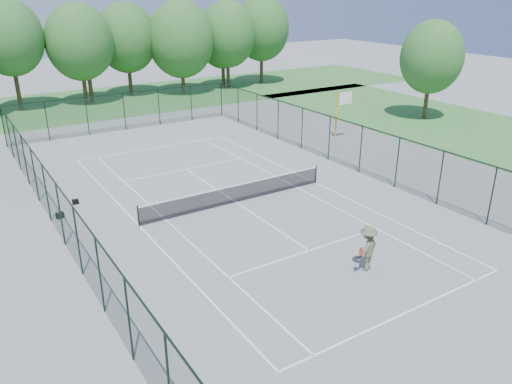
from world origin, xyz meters
TOP-DOWN VIEW (x-y plane):
  - ground at (0.00, 0.00)m, footprint 140.00×140.00m
  - grass_far at (0.00, 30.00)m, footprint 80.00×16.00m
  - grass_side at (24.00, 4.00)m, footprint 14.00×40.00m
  - court_lines at (0.00, 0.00)m, footprint 11.05×23.85m
  - tennis_net at (0.00, 0.00)m, footprint 11.08×0.08m
  - fence_enclosure at (0.00, 0.00)m, footprint 18.05×36.05m
  - tree_line_far at (0.00, 30.00)m, footprint 39.40×6.40m
  - basketball_goal at (13.13, 6.55)m, footprint 1.20×1.43m
  - tree_side at (23.91, 7.44)m, footprint 5.35×5.35m
  - sports_bag_a at (-8.54, 3.07)m, footprint 0.43×0.34m
  - sports_bag_b at (-7.43, 4.48)m, footprint 0.36×0.25m
  - tennis_player at (0.99, -8.89)m, footprint 1.77×1.08m

SIDE VIEW (x-z plane):
  - ground at x=0.00m, z-range 0.00..0.00m
  - court_lines at x=0.00m, z-range 0.00..0.01m
  - grass_far at x=0.00m, z-range 0.00..0.01m
  - grass_side at x=24.00m, z-range 0.00..0.01m
  - sports_bag_b at x=-7.43m, z-range 0.00..0.26m
  - sports_bag_a at x=-8.54m, z-range 0.00..0.30m
  - tennis_net at x=0.00m, z-range 0.03..1.13m
  - tennis_player at x=0.99m, z-range 0.00..1.95m
  - fence_enclosure at x=0.00m, z-range 0.05..3.07m
  - basketball_goal at x=13.13m, z-range 0.74..4.39m
  - tree_side at x=23.91m, z-range 1.10..9.57m
  - tree_line_far at x=0.00m, z-range 1.14..10.84m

